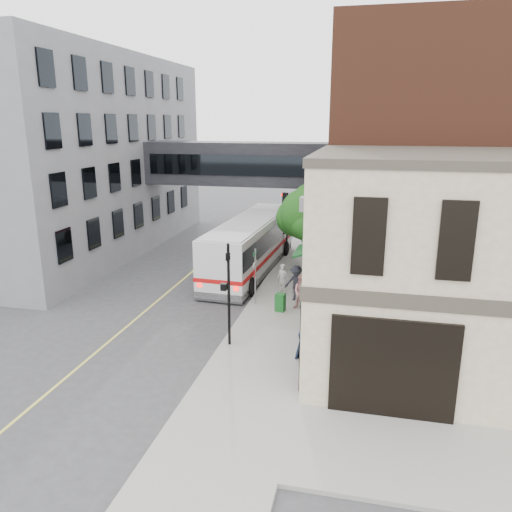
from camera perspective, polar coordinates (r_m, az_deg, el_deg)
The scene contains 17 objects.
ground at distance 20.48m, azimuth -5.70°, elevation -12.58°, with size 120.00×120.00×0.00m, color #38383A.
sidewalk_main at distance 32.76m, azimuth 5.41°, elevation -1.55°, with size 4.00×60.00×0.15m, color gray.
corner_building at distance 20.07m, azimuth 21.06°, elevation -1.18°, with size 10.19×8.12×8.45m.
brick_building at distance 32.45m, azimuth 20.29°, elevation 9.87°, with size 13.76×18.00×14.00m.
opposite_building at distance 40.36m, azimuth -22.20°, elevation 10.61°, with size 14.00×24.00×14.00m, color slate.
skyway_bridge at distance 36.35m, azimuth -1.44°, elevation 10.52°, with size 14.00×3.18×3.00m.
traffic_signal_near at distance 20.96m, azimuth -3.23°, elevation -2.98°, with size 0.44×0.22×4.60m.
traffic_signal_far at distance 35.13m, azimuth 3.37°, elevation 5.12°, with size 0.53×0.28×4.50m.
street_sign_pole at distance 25.89m, azimuth -0.09°, elevation -1.80°, with size 0.08×0.75×3.00m.
street_tree at distance 31.07m, azimuth 5.75°, elevation 4.80°, with size 3.80×3.20×5.60m.
lane_marking at distance 30.76m, azimuth -8.67°, elevation -2.94°, with size 0.12×40.00×0.01m, color #D8CC4C.
bus at distance 32.03m, azimuth -0.59°, elevation 1.50°, with size 3.55×12.69×3.38m.
pedestrian_a at distance 27.83m, azimuth 3.01°, elevation -2.62°, with size 0.61×0.40×1.68m, color beige.
pedestrian_b at distance 25.57m, azimuth 5.25°, elevation -4.14°, with size 0.88×0.69×1.82m, color tan.
pedestrian_c at distance 26.75m, azimuth 4.62°, elevation -3.11°, with size 1.25×0.72×1.93m, color black.
newspaper_box at distance 25.40m, azimuth 2.80°, elevation -5.32°, with size 0.46×0.41×0.92m, color #14591D.
sandwich_board at distance 20.76m, azimuth 5.23°, elevation -9.96°, with size 0.41×0.63×1.13m, color black.
Camera 1 is at (5.95, -17.10, 9.58)m, focal length 35.00 mm.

